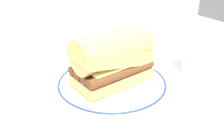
{
  "coord_description": "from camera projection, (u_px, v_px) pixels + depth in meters",
  "views": [
    {
      "loc": [
        -0.27,
        -0.44,
        0.32
      ],
      "look_at": [
        0.02,
        0.01,
        0.04
      ],
      "focal_mm": 39.73,
      "sensor_mm": 36.0,
      "label": 1
    }
  ],
  "objects": [
    {
      "name": "plate",
      "position": [
        112.0,
        83.0,
        0.63
      ],
      "size": [
        0.3,
        0.3,
        0.01
      ],
      "color": "white",
      "rests_on": "ground_plane"
    },
    {
      "name": "drinking_glass",
      "position": [
        196.0,
        57.0,
        0.68
      ],
      "size": [
        0.07,
        0.07,
        0.1
      ],
      "color": "silver",
      "rests_on": "ground_plane"
    },
    {
      "name": "sausage_sandwich",
      "position": [
        112.0,
        58.0,
        0.59
      ],
      "size": [
        0.2,
        0.12,
        0.13
      ],
      "rotation": [
        0.0,
        0.0,
        0.1
      ],
      "color": "tan",
      "rests_on": "plate"
    },
    {
      "name": "butter_knife",
      "position": [
        132.0,
        52.0,
        0.81
      ],
      "size": [
        0.13,
        0.1,
        0.01
      ],
      "color": "silver",
      "rests_on": "ground_plane"
    },
    {
      "name": "ground_plane",
      "position": [
        108.0,
        90.0,
        0.61
      ],
      "size": [
        1.5,
        1.5,
        0.0
      ],
      "primitive_type": "plane",
      "color": "silver"
    }
  ]
}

